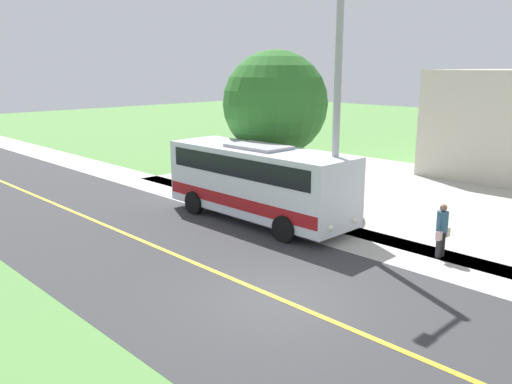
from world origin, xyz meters
The scene contains 8 objects.
ground_plane centered at (0.00, 0.00, 0.00)m, with size 120.00×120.00×0.00m, color #548442.
road_surface centered at (0.00, 0.00, 0.00)m, with size 8.00×100.00×0.01m, color #333335.
sidewalk centered at (-5.20, 0.00, 0.00)m, with size 2.40×100.00×0.01m, color #B2ADA3.
road_centre_line centered at (0.00, 0.00, 0.01)m, with size 0.16×100.00×0.00m, color gold.
shuttle_bus_front centered at (-4.47, -5.36, 1.57)m, with size 2.58×7.85×2.86m.
pedestrian_with_bags centered at (-5.66, 1.29, 0.89)m, with size 0.72×0.34×1.66m.
street_light_pole centered at (-4.89, -2.28, 4.79)m, with size 1.97×0.24×8.75m.
tree_curbside centered at (-7.40, -7.32, 4.10)m, with size 4.46×4.46×6.34m.
Camera 1 is at (8.86, 8.17, 5.63)m, focal length 36.86 mm.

